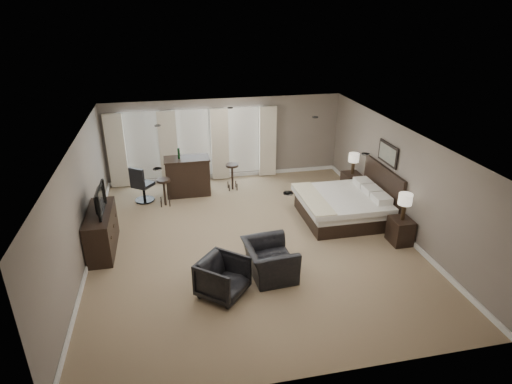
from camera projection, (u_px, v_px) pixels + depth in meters
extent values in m
cube|color=#867155|center=(251.00, 240.00, 10.39)|extent=(7.60, 8.60, 0.04)
cube|color=silver|center=(251.00, 137.00, 9.34)|extent=(7.60, 8.60, 0.04)
cube|color=slate|center=(225.00, 139.00, 13.66)|extent=(7.50, 0.04, 2.60)
cube|color=slate|center=(309.00, 311.00, 6.06)|extent=(7.50, 0.04, 2.60)
cube|color=slate|center=(80.00, 206.00, 9.16)|extent=(0.04, 8.50, 2.60)
cube|color=slate|center=(400.00, 179.00, 10.57)|extent=(0.04, 8.50, 2.60)
cube|color=silver|center=(142.00, 146.00, 13.14)|extent=(1.15, 0.04, 2.05)
cube|color=silver|center=(194.00, 143.00, 13.44)|extent=(1.15, 0.04, 2.05)
cube|color=silver|center=(244.00, 140.00, 13.74)|extent=(1.15, 0.04, 2.05)
cube|color=beige|center=(116.00, 151.00, 12.92)|extent=(0.55, 0.12, 2.30)
cube|color=beige|center=(169.00, 148.00, 13.22)|extent=(0.55, 0.12, 2.30)
cube|color=beige|center=(220.00, 145.00, 13.52)|extent=(0.55, 0.12, 2.30)
cube|color=beige|center=(268.00, 142.00, 13.81)|extent=(0.55, 0.12, 2.30)
cube|color=silver|center=(343.00, 195.00, 11.17)|extent=(2.18, 2.08, 1.39)
cube|color=black|center=(400.00, 231.00, 10.19)|extent=(0.47, 0.57, 0.62)
cube|color=black|center=(351.00, 184.00, 12.78)|extent=(0.49, 0.60, 0.66)
cube|color=beige|center=(404.00, 207.00, 9.93)|extent=(0.32, 0.32, 0.66)
cube|color=beige|center=(353.00, 164.00, 12.52)|extent=(0.31, 0.31, 0.63)
cube|color=slate|center=(388.00, 154.00, 10.95)|extent=(0.04, 0.96, 0.56)
cube|color=black|center=(102.00, 231.00, 9.82)|extent=(0.54, 1.69, 0.98)
imported|color=black|center=(98.00, 209.00, 9.59)|extent=(0.60, 1.04, 0.14)
imported|color=black|center=(269.00, 255.00, 8.89)|extent=(0.82, 1.18, 0.99)
imported|color=black|center=(223.00, 276.00, 8.31)|extent=(1.14, 1.15, 0.86)
cube|color=black|center=(188.00, 176.00, 12.69)|extent=(1.32, 0.69, 1.15)
cube|color=black|center=(165.00, 192.00, 12.05)|extent=(0.42, 0.42, 0.80)
cube|color=black|center=(232.00, 177.00, 13.08)|extent=(0.41, 0.41, 0.82)
cube|color=black|center=(143.00, 184.00, 12.24)|extent=(0.77, 0.77, 1.09)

